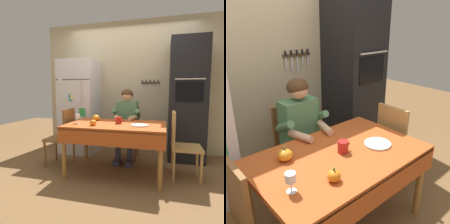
# 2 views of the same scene
# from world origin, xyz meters

# --- Properties ---
(back_wall_assembly) EXTENTS (3.70, 0.13, 2.60)m
(back_wall_assembly) POSITION_xyz_m (0.05, 1.35, 1.30)
(back_wall_assembly) COLOR #BCAD89
(back_wall_assembly) RESTS_ON ground
(wall_oven) EXTENTS (0.60, 0.64, 2.10)m
(wall_oven) POSITION_xyz_m (1.05, 1.00, 1.05)
(wall_oven) COLOR black
(wall_oven) RESTS_ON ground
(dining_table) EXTENTS (1.40, 0.90, 0.74)m
(dining_table) POSITION_xyz_m (0.00, 0.08, 0.66)
(dining_table) COLOR #9E6B33
(dining_table) RESTS_ON ground
(chair_behind_person) EXTENTS (0.40, 0.40, 0.93)m
(chair_behind_person) POSITION_xyz_m (0.04, 0.87, 0.51)
(chair_behind_person) COLOR brown
(chair_behind_person) RESTS_ON ground
(seated_person) EXTENTS (0.47, 0.55, 1.25)m
(seated_person) POSITION_xyz_m (0.04, 0.68, 0.74)
(seated_person) COLOR #38384C
(seated_person) RESTS_ON ground
(chair_right_side) EXTENTS (0.40, 0.40, 0.93)m
(chair_right_side) POSITION_xyz_m (0.90, 0.17, 0.51)
(chair_right_side) COLOR tan
(chair_right_side) RESTS_ON ground
(coffee_mug) EXTENTS (0.12, 0.09, 0.10)m
(coffee_mug) POSITION_xyz_m (0.04, 0.09, 0.79)
(coffee_mug) COLOR #B2231E
(coffee_mug) RESTS_ON dining_table
(wine_glass) EXTENTS (0.07, 0.07, 0.14)m
(wine_glass) POSITION_xyz_m (-0.54, -0.05, 0.84)
(wine_glass) COLOR white
(wine_glass) RESTS_ON dining_table
(pumpkin_large) EXTENTS (0.12, 0.12, 0.12)m
(pumpkin_large) POSITION_xyz_m (-0.38, 0.30, 0.79)
(pumpkin_large) COLOR orange
(pumpkin_large) RESTS_ON dining_table
(pumpkin_medium) EXTENTS (0.09, 0.09, 0.10)m
(pumpkin_medium) POSITION_xyz_m (-0.27, -0.15, 0.78)
(pumpkin_medium) COLOR orange
(pumpkin_medium) RESTS_ON dining_table
(serving_tray) EXTENTS (0.23, 0.23, 0.02)m
(serving_tray) POSITION_xyz_m (0.35, -0.01, 0.75)
(serving_tray) COLOR silver
(serving_tray) RESTS_ON dining_table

